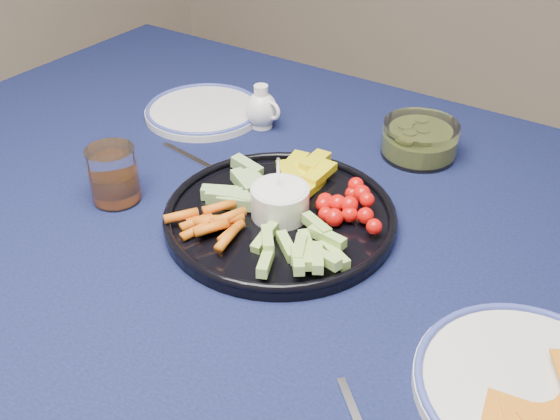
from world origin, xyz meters
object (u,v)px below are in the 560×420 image
Objects in this scene: cheese_plate at (533,387)px; side_plate_extra at (204,110)px; juice_tumbler at (114,178)px; pickle_bowl at (419,141)px; dining_table at (312,285)px; creamer_pitcher at (262,109)px; crudite_platter at (279,211)px.

cheese_plate is 0.77m from side_plate_extra.
juice_tumbler is at bearing -76.18° from side_plate_extra.
pickle_bowl is 0.50m from juice_tumbler.
side_plate_extra is (-0.07, 0.30, -0.03)m from juice_tumbler.
cheese_plate reaches higher than dining_table.
dining_table is at bearing 162.61° from cheese_plate.
side_plate_extra is at bearing -169.00° from creamer_pitcher.
cheese_plate is at bearing -17.39° from dining_table.
cheese_plate is (0.33, -0.10, 0.10)m from dining_table.
side_plate_extra is at bearing 150.54° from dining_table.
pickle_bowl is at bearing 12.23° from side_plate_extra.
pickle_bowl is at bearing 49.39° from juice_tumbler.
side_plate_extra is at bearing -167.77° from pickle_bowl.
creamer_pitcher is 0.33× the size of cheese_plate.
cheese_plate is at bearing -1.77° from juice_tumbler.
dining_table is at bearing -29.46° from side_plate_extra.
dining_table is 13.15× the size of pickle_bowl.
juice_tumbler reaches higher than side_plate_extra.
pickle_bowl is at bearing 85.18° from dining_table.
pickle_bowl is at bearing 73.28° from crudite_platter.
crudite_platter is 4.15× the size of creamer_pitcher.
juice_tumbler is at bearing -164.59° from dining_table.
dining_table is 0.12m from crudite_platter.
creamer_pitcher is at bearing 149.96° from cheese_plate.
crudite_platter is 0.37m from side_plate_extra.
crudite_platter is at bearing -33.69° from side_plate_extra.
juice_tumbler is (-0.63, 0.02, 0.02)m from cheese_plate.
creamer_pitcher is at bearing 11.00° from side_plate_extra.
juice_tumbler is (-0.05, -0.32, 0.00)m from creamer_pitcher.
crudite_platter is 0.41m from cheese_plate.
juice_tumbler is at bearing 178.23° from cheese_plate.
juice_tumbler is at bearing -159.92° from crudite_platter.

